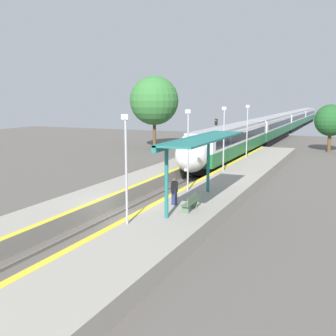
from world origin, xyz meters
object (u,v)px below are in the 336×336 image
object	(u,v)px
train	(282,123)
railway_signal	(216,135)
person_waiting	(174,191)
lamppost_far	(224,135)
lamppost_near	(126,162)
platform_bench	(191,202)
lamppost_mid	(188,145)
lamppost_farthest	(247,128)

from	to	relation	value
train	railway_signal	bearing A→B (deg)	-93.54
person_waiting	lamppost_far	distance (m)	12.40
lamppost_near	platform_bench	bearing A→B (deg)	60.16
train	lamppost_mid	size ratio (longest dim) A/B	18.03
platform_bench	lamppost_farthest	world-z (taller)	lamppost_farthest
lamppost_farthest	platform_bench	bearing A→B (deg)	-84.49
railway_signal	lamppost_mid	xyz separation A→B (m)	(4.31, -19.75, 1.15)
platform_bench	person_waiting	size ratio (longest dim) A/B	1.07
lamppost_mid	lamppost_near	bearing A→B (deg)	-90.00
lamppost_near	lamppost_farthest	xyz separation A→B (m)	(0.00, 24.80, 0.00)
lamppost_mid	lamppost_far	xyz separation A→B (m)	(0.00, 8.27, 0.00)
lamppost_mid	lamppost_farthest	distance (m)	16.53
railway_signal	lamppost_farthest	xyz separation A→B (m)	(4.31, -3.22, 1.15)
train	railway_signal	size ratio (longest dim) A/B	20.75
lamppost_far	lamppost_farthest	world-z (taller)	same
train	lamppost_far	xyz separation A→B (m)	(2.22, -45.23, 1.70)
person_waiting	railway_signal	xyz separation A→B (m)	(-4.99, 23.65, 1.11)
railway_signal	platform_bench	bearing A→B (deg)	-75.43
lamppost_far	platform_bench	bearing A→B (deg)	-81.03
train	lamppost_mid	bearing A→B (deg)	-87.62
platform_bench	lamppost_farthest	distance (m)	21.49
person_waiting	lamppost_mid	xyz separation A→B (m)	(-0.68, 3.90, 2.26)
person_waiting	lamppost_far	size ratio (longest dim) A/B	0.30
lamppost_mid	lamppost_far	world-z (taller)	same
person_waiting	lamppost_near	size ratio (longest dim) A/B	0.30
lamppost_mid	lamppost_far	bearing A→B (deg)	90.00
lamppost_near	railway_signal	bearing A→B (deg)	98.74
train	person_waiting	bearing A→B (deg)	-87.11
train	lamppost_near	xyz separation A→B (m)	(2.22, -61.76, 1.70)
train	person_waiting	xyz separation A→B (m)	(2.90, -57.40, -0.56)
train	lamppost_farthest	xyz separation A→B (m)	(2.22, -36.97, 1.70)
train	platform_bench	world-z (taller)	train
lamppost_near	lamppost_far	xyz separation A→B (m)	(0.00, 16.53, 0.00)
lamppost_near	lamppost_farthest	distance (m)	24.80
train	person_waiting	size ratio (longest dim) A/B	60.47
platform_bench	person_waiting	world-z (taller)	person_waiting
train	lamppost_near	world-z (taller)	lamppost_near
lamppost_far	lamppost_farthest	xyz separation A→B (m)	(0.00, 8.27, 0.00)
platform_bench	railway_signal	world-z (taller)	railway_signal
railway_signal	lamppost_mid	bearing A→B (deg)	-77.70
train	lamppost_far	distance (m)	45.32
lamppost_near	lamppost_mid	size ratio (longest dim) A/B	1.00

